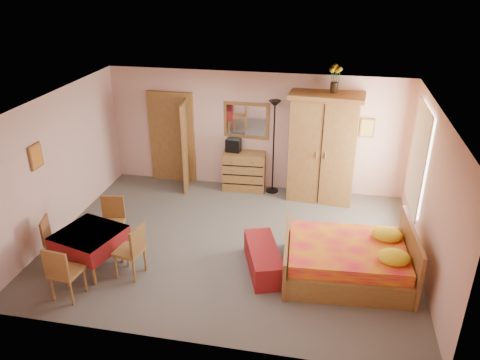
% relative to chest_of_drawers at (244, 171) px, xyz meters
% --- Properties ---
extents(floor, '(6.50, 6.50, 0.00)m').
position_rel_chest_of_drawers_xyz_m(floor, '(0.20, -2.29, -0.44)').
color(floor, '#646058').
rests_on(floor, ground).
extents(ceiling, '(6.50, 6.50, 0.00)m').
position_rel_chest_of_drawers_xyz_m(ceiling, '(0.20, -2.29, 2.16)').
color(ceiling, brown).
rests_on(ceiling, wall_back).
extents(wall_back, '(6.50, 0.10, 2.60)m').
position_rel_chest_of_drawers_xyz_m(wall_back, '(0.20, 0.21, 0.86)').
color(wall_back, beige).
rests_on(wall_back, floor).
extents(wall_front, '(6.50, 0.10, 2.60)m').
position_rel_chest_of_drawers_xyz_m(wall_front, '(0.20, -4.79, 0.86)').
color(wall_front, beige).
rests_on(wall_front, floor).
extents(wall_left, '(0.10, 5.00, 2.60)m').
position_rel_chest_of_drawers_xyz_m(wall_left, '(-3.05, -2.29, 0.86)').
color(wall_left, beige).
rests_on(wall_left, floor).
extents(wall_right, '(0.10, 5.00, 2.60)m').
position_rel_chest_of_drawers_xyz_m(wall_right, '(3.45, -2.29, 0.86)').
color(wall_right, beige).
rests_on(wall_right, floor).
extents(doorway, '(1.06, 0.12, 2.15)m').
position_rel_chest_of_drawers_xyz_m(doorway, '(-1.70, 0.18, 0.59)').
color(doorway, '#9E6B35').
rests_on(doorway, floor).
extents(window, '(0.08, 1.40, 1.95)m').
position_rel_chest_of_drawers_xyz_m(window, '(3.41, -1.09, 1.01)').
color(window, white).
rests_on(window, wall_right).
extents(picture_left, '(0.04, 0.32, 0.42)m').
position_rel_chest_of_drawers_xyz_m(picture_left, '(-3.02, -2.89, 1.26)').
color(picture_left, orange).
rests_on(picture_left, wall_left).
extents(picture_back, '(0.30, 0.04, 0.40)m').
position_rel_chest_of_drawers_xyz_m(picture_back, '(2.55, 0.18, 1.11)').
color(picture_back, '#D8BF59').
rests_on(picture_back, wall_back).
extents(chest_of_drawers, '(0.95, 0.51, 0.88)m').
position_rel_chest_of_drawers_xyz_m(chest_of_drawers, '(0.00, 0.00, 0.00)').
color(chest_of_drawers, olive).
rests_on(chest_of_drawers, floor).
extents(wall_mirror, '(1.01, 0.10, 0.79)m').
position_rel_chest_of_drawers_xyz_m(wall_mirror, '(0.00, 0.21, 1.11)').
color(wall_mirror, white).
rests_on(wall_mirror, wall_back).
extents(stereo, '(0.33, 0.25, 0.29)m').
position_rel_chest_of_drawers_xyz_m(stereo, '(-0.25, 0.02, 0.58)').
color(stereo, black).
rests_on(stereo, chest_of_drawers).
extents(floor_lamp, '(0.33, 0.33, 2.08)m').
position_rel_chest_of_drawers_xyz_m(floor_lamp, '(0.64, -0.01, 0.60)').
color(floor_lamp, black).
rests_on(floor_lamp, floor).
extents(wardrobe, '(1.53, 0.87, 2.31)m').
position_rel_chest_of_drawers_xyz_m(wardrobe, '(1.69, -0.12, 0.72)').
color(wardrobe, '#A67138').
rests_on(wardrobe, floor).
extents(sunflower_vase, '(0.23, 0.23, 0.56)m').
position_rel_chest_of_drawers_xyz_m(sunflower_vase, '(1.81, -0.04, 2.15)').
color(sunflower_vase, gold).
rests_on(sunflower_vase, wardrobe).
extents(bed, '(2.12, 1.72, 0.94)m').
position_rel_chest_of_drawers_xyz_m(bed, '(2.21, -2.85, 0.03)').
color(bed, red).
rests_on(bed, floor).
extents(bench, '(0.84, 1.34, 0.42)m').
position_rel_chest_of_drawers_xyz_m(bench, '(0.88, -2.95, -0.23)').
color(bench, maroon).
rests_on(bench, floor).
extents(dining_table, '(1.16, 1.16, 0.69)m').
position_rel_chest_of_drawers_xyz_m(dining_table, '(-1.92, -3.45, -0.09)').
color(dining_table, maroon).
rests_on(dining_table, floor).
extents(chair_south, '(0.46, 0.46, 0.92)m').
position_rel_chest_of_drawers_xyz_m(chair_south, '(-1.92, -4.20, 0.02)').
color(chair_south, '#9D6A35').
rests_on(chair_south, floor).
extents(chair_north, '(0.48, 0.48, 0.90)m').
position_rel_chest_of_drawers_xyz_m(chair_north, '(-1.88, -2.74, 0.01)').
color(chair_north, olive).
rests_on(chair_north, floor).
extents(chair_west, '(0.47, 0.47, 0.83)m').
position_rel_chest_of_drawers_xyz_m(chair_west, '(-2.56, -3.37, -0.02)').
color(chair_west, '#AD7F3A').
rests_on(chair_west, floor).
extents(chair_east, '(0.48, 0.48, 0.92)m').
position_rel_chest_of_drawers_xyz_m(chair_east, '(-1.22, -3.50, 0.02)').
color(chair_east, olive).
rests_on(chair_east, floor).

